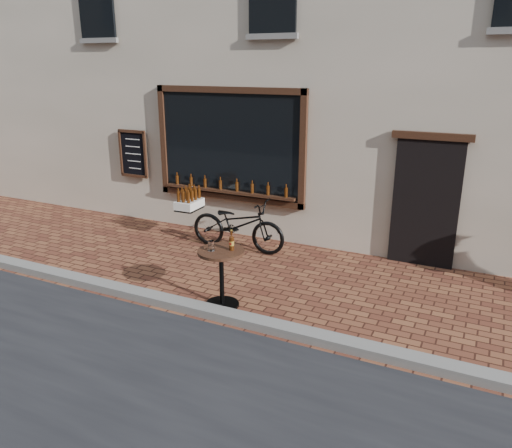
% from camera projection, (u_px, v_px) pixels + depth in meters
% --- Properties ---
extents(ground, '(90.00, 90.00, 0.00)m').
position_uv_depth(ground, '(233.00, 329.00, 6.68)').
color(ground, '#55281B').
rests_on(ground, ground).
extents(kerb, '(90.00, 0.25, 0.12)m').
position_uv_depth(kerb, '(239.00, 318.00, 6.84)').
color(kerb, slate).
rests_on(kerb, ground).
extents(cargo_bicycle, '(2.20, 0.71, 1.07)m').
position_uv_depth(cargo_bicycle, '(236.00, 224.00, 9.41)').
color(cargo_bicycle, black).
rests_on(cargo_bicycle, ground).
extents(bistro_table, '(0.68, 0.68, 1.16)m').
position_uv_depth(bistro_table, '(222.00, 266.00, 7.15)').
color(bistro_table, black).
rests_on(bistro_table, ground).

